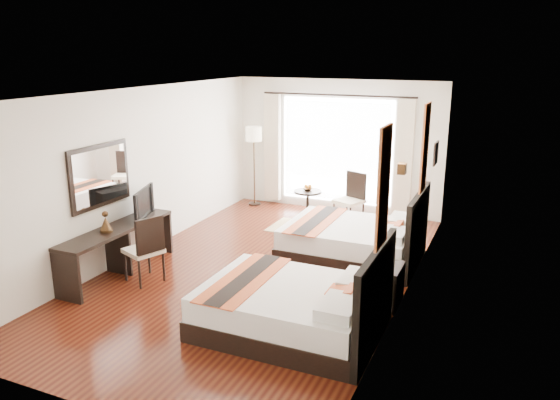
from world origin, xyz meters
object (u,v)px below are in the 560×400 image
at_px(vase, 380,270).
at_px(side_table, 308,206).
at_px(bed_far, 356,240).
at_px(table_lamp, 385,249).
at_px(television, 139,203).
at_px(floor_lamp, 254,139).
at_px(desk_chair, 145,261).
at_px(console_desk, 118,251).
at_px(nightstand, 383,285).
at_px(window_chair, 349,209).
at_px(bed_near, 296,307).
at_px(fruit_bowl, 308,189).

distance_m(vase, side_table, 3.98).
bearing_deg(bed_far, table_lamp, -59.67).
height_order(television, side_table, television).
bearing_deg(table_lamp, floor_lamp, 136.55).
relative_size(vase, desk_chair, 0.12).
bearing_deg(console_desk, side_table, 64.83).
bearing_deg(television, nightstand, -107.75).
relative_size(table_lamp, window_chair, 0.33).
xyz_separation_m(nightstand, side_table, (-2.28, 3.06, 0.04)).
distance_m(television, window_chair, 4.20).
bearing_deg(vase, television, 178.42).
relative_size(nightstand, desk_chair, 0.55).
bearing_deg(nightstand, window_chair, 114.44).
distance_m(bed_near, side_table, 4.49).
xyz_separation_m(television, desk_chair, (0.54, -0.63, -0.68)).
bearing_deg(side_table, floor_lamp, 156.43).
bearing_deg(table_lamp, nightstand, -75.17).
bearing_deg(window_chair, table_lamp, 46.40).
height_order(bed_near, desk_chair, bed_near).
bearing_deg(floor_lamp, window_chair, -13.04).
bearing_deg(desk_chair, bed_far, -118.61).
bearing_deg(console_desk, floor_lamp, 87.39).
bearing_deg(floor_lamp, vase, -45.82).
bearing_deg(floor_lamp, table_lamp, -43.45).
relative_size(bed_near, nightstand, 3.78).
bearing_deg(bed_far, fruit_bowl, 132.64).
height_order(bed_far, nightstand, bed_far).
relative_size(desk_chair, window_chair, 1.00).
xyz_separation_m(side_table, fruit_bowl, (-0.01, 0.03, 0.35)).
relative_size(bed_far, fruit_bowl, 11.31).
height_order(floor_lamp, fruit_bowl, floor_lamp).
height_order(bed_near, window_chair, bed_near).
bearing_deg(window_chair, nightstand, 45.96).
bearing_deg(bed_far, window_chair, 110.22).
bearing_deg(bed_near, nightstand, 55.45).
bearing_deg(bed_near, bed_far, 90.10).
height_order(side_table, fruit_bowl, fruit_bowl).
bearing_deg(side_table, bed_near, -70.94).
bearing_deg(bed_near, table_lamp, 59.82).
xyz_separation_m(fruit_bowl, window_chair, (0.85, 0.09, -0.35)).
bearing_deg(console_desk, table_lamp, 11.09).
distance_m(bed_far, fruit_bowl, 2.21).
bearing_deg(floor_lamp, bed_far, -36.82).
xyz_separation_m(vase, television, (-3.99, 0.11, 0.44)).
distance_m(floor_lamp, window_chair, 2.70).
xyz_separation_m(bed_far, fruit_bowl, (-1.48, 1.60, 0.35)).
height_order(console_desk, floor_lamp, floor_lamp).
distance_m(vase, floor_lamp, 5.55).
bearing_deg(nightstand, bed_near, -124.55).
bearing_deg(table_lamp, bed_near, -120.18).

